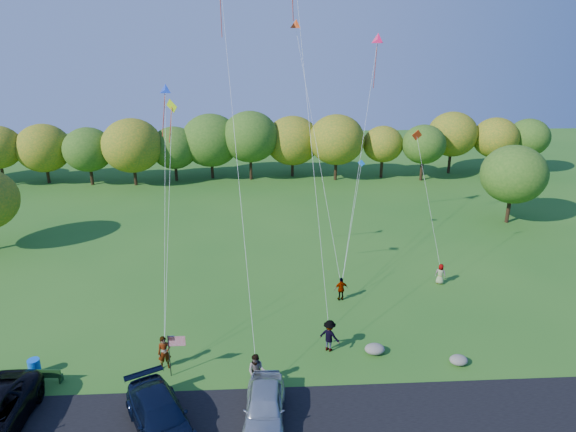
% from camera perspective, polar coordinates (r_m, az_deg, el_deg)
% --- Properties ---
extents(ground, '(140.00, 140.00, 0.00)m').
position_cam_1_polar(ground, '(28.61, -3.77, -17.41)').
color(ground, '#25601B').
rests_on(ground, ground).
extents(asphalt_lane, '(44.00, 6.00, 0.06)m').
position_cam_1_polar(asphalt_lane, '(25.52, -3.83, -22.82)').
color(asphalt_lane, black).
rests_on(asphalt_lane, ground).
extents(treeline, '(75.66, 27.39, 8.62)m').
position_cam_1_polar(treeline, '(60.02, -0.60, 7.87)').
color(treeline, '#322112').
rests_on(treeline, ground).
extents(minivan_navy, '(4.48, 5.93, 1.60)m').
position_cam_1_polar(minivan_navy, '(25.61, -14.01, -20.83)').
color(minivan_navy, black).
rests_on(minivan_navy, asphalt_lane).
extents(minivan_silver, '(2.18, 4.80, 1.60)m').
position_cam_1_polar(minivan_silver, '(25.47, -2.62, -20.40)').
color(minivan_silver, '#B4BABF').
rests_on(minivan_silver, asphalt_lane).
extents(flyer_a, '(0.81, 0.64, 1.93)m').
position_cam_1_polar(flyer_a, '(29.39, -13.57, -14.54)').
color(flyer_a, '#4C4C59').
rests_on(flyer_a, ground).
extents(flyer_b, '(1.09, 0.95, 1.91)m').
position_cam_1_polar(flyer_b, '(27.39, -3.52, -16.84)').
color(flyer_b, '#4C4C59').
rests_on(flyer_b, ground).
extents(flyer_c, '(1.42, 1.28, 1.91)m').
position_cam_1_polar(flyer_c, '(30.09, 4.62, -13.11)').
color(flyer_c, '#4C4C59').
rests_on(flyer_c, ground).
extents(flyer_d, '(1.03, 0.57, 1.66)m').
position_cam_1_polar(flyer_d, '(35.27, 5.94, -8.07)').
color(flyer_d, '#4C4C59').
rests_on(flyer_d, ground).
extents(flyer_e, '(0.88, 0.76, 1.52)m').
position_cam_1_polar(flyer_e, '(38.85, 16.58, -6.19)').
color(flyer_e, '#4C4C59').
rests_on(flyer_e, ground).
extents(park_bench, '(1.61, 0.45, 0.89)m').
position_cam_1_polar(park_bench, '(30.55, -25.25, -15.74)').
color(park_bench, '#163914').
rests_on(park_bench, ground).
extents(trash_barrel, '(0.62, 0.62, 0.93)m').
position_cam_1_polar(trash_barrel, '(31.46, -26.34, -14.83)').
color(trash_barrel, blue).
rests_on(trash_barrel, ground).
extents(flag_assembly, '(0.92, 0.59, 2.48)m').
position_cam_1_polar(flag_assembly, '(28.20, -12.58, -13.89)').
color(flag_assembly, black).
rests_on(flag_assembly, ground).
extents(boulder_near, '(1.15, 0.90, 0.57)m').
position_cam_1_polar(boulder_near, '(30.50, 9.62, -14.36)').
color(boulder_near, gray).
rests_on(boulder_near, ground).
extents(boulder_far, '(1.00, 0.83, 0.52)m').
position_cam_1_polar(boulder_far, '(30.76, 18.43, -14.95)').
color(boulder_far, gray).
rests_on(boulder_far, ground).
extents(kites_aloft, '(17.26, 11.84, 17.15)m').
position_cam_1_polar(kites_aloft, '(36.28, -0.93, 21.81)').
color(kites_aloft, red).
rests_on(kites_aloft, ground).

